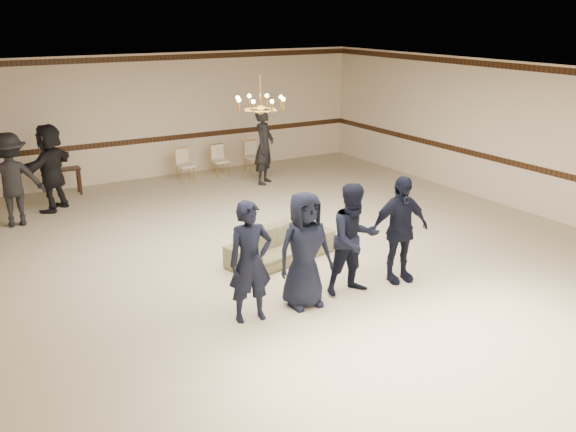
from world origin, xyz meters
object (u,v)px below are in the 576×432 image
(chandelier, at_px, (260,91))
(boy_c, at_px, (354,239))
(adult_left, at_px, (12,180))
(console_table, at_px, (64,182))
(boy_b, at_px, (305,250))
(boy_a, at_px, (250,262))
(settee, at_px, (281,244))
(banquet_chair_mid, at_px, (220,161))
(banquet_chair_left, at_px, (185,165))
(adult_mid, at_px, (51,167))
(boy_d, at_px, (399,229))
(adult_right, at_px, (264,146))
(banquet_chair_right, at_px, (253,157))

(chandelier, xyz_separation_m, boy_c, (0.22, -2.59, -1.99))
(adult_left, distance_m, console_table, 2.30)
(boy_b, height_order, console_table, boy_b)
(boy_a, relative_size, adult_left, 0.92)
(boy_a, relative_size, settee, 0.87)
(chandelier, xyz_separation_m, banquet_chair_mid, (1.54, 5.18, -2.46))
(settee, height_order, banquet_chair_left, banquet_chair_left)
(adult_mid, relative_size, console_table, 2.46)
(settee, xyz_separation_m, console_table, (-2.38, 6.22, 0.03))
(boy_c, relative_size, boy_d, 1.00)
(boy_d, xyz_separation_m, adult_left, (-4.92, 6.21, 0.08))
(adult_right, bearing_deg, banquet_chair_right, 33.57)
(adult_mid, height_order, banquet_chair_right, adult_mid)
(boy_b, relative_size, settee, 0.87)
(boy_b, relative_size, adult_mid, 0.92)
(boy_a, bearing_deg, adult_right, 67.19)
(chandelier, distance_m, boy_d, 3.45)
(boy_c, xyz_separation_m, boy_d, (0.90, 0.00, 0.00))
(chandelier, relative_size, boy_c, 0.53)
(chandelier, distance_m, adult_right, 4.88)
(boy_c, xyz_separation_m, settee, (-0.29, 1.75, -0.59))
(boy_d, xyz_separation_m, console_table, (-3.57, 7.97, -0.55))
(boy_b, distance_m, settee, 1.94)
(banquet_chair_left, height_order, banquet_chair_right, same)
(chandelier, bearing_deg, boy_d, -66.68)
(boy_d, bearing_deg, adult_left, 136.97)
(adult_right, bearing_deg, boy_a, -161.27)
(boy_a, bearing_deg, banquet_chair_left, 82.05)
(chandelier, bearing_deg, banquet_chair_mid, 73.39)
(adult_right, height_order, console_table, adult_right)
(boy_a, relative_size, console_table, 2.25)
(boy_b, bearing_deg, banquet_chair_mid, 77.46)
(console_table, bearing_deg, boy_b, -75.74)
(settee, bearing_deg, boy_b, -122.93)
(boy_c, relative_size, settee, 0.87)
(chandelier, height_order, boy_c, chandelier)
(boy_c, distance_m, boy_d, 0.90)
(boy_d, relative_size, settee, 0.87)
(banquet_chair_right, distance_m, console_table, 5.00)
(boy_c, xyz_separation_m, console_table, (-2.67, 7.97, -0.55))
(banquet_chair_left, relative_size, console_table, 1.06)
(boy_a, xyz_separation_m, boy_d, (2.70, 0.00, 0.00))
(boy_c, bearing_deg, adult_mid, 118.64)
(adult_mid, relative_size, banquet_chair_right, 2.33)
(boy_d, relative_size, banquet_chair_right, 2.13)
(adult_mid, xyz_separation_m, adult_right, (5.10, -0.40, 0.00))
(boy_c, relative_size, adult_left, 0.92)
(boy_c, xyz_separation_m, banquet_chair_right, (2.33, 7.77, -0.47))
(boy_d, xyz_separation_m, adult_mid, (-4.02, 6.91, 0.08))
(banquet_chair_right, bearing_deg, console_table, 176.46)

